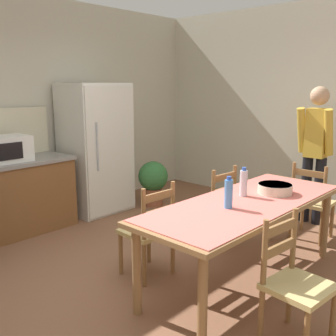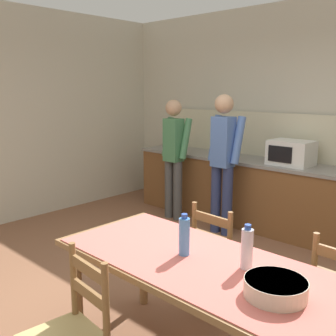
% 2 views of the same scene
% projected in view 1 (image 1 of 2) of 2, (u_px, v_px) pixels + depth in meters
% --- Properties ---
extents(ground_plane, '(8.32, 8.32, 0.00)m').
position_uv_depth(ground_plane, '(154.00, 290.00, 3.47)').
color(ground_plane, brown).
extents(wall_back, '(6.52, 0.12, 2.90)m').
position_uv_depth(wall_back, '(2.00, 111.00, 4.92)').
color(wall_back, beige).
rests_on(wall_back, ground).
extents(wall_right, '(0.12, 5.20, 2.90)m').
position_uv_depth(wall_right, '(316.00, 108.00, 5.51)').
color(wall_right, beige).
rests_on(wall_right, ground).
extents(refrigerator, '(0.84, 0.73, 1.80)m').
position_uv_depth(refrigerator, '(96.00, 148.00, 5.49)').
color(refrigerator, silver).
rests_on(refrigerator, ground).
extents(microwave, '(0.50, 0.39, 0.30)m').
position_uv_depth(microwave, '(6.00, 149.00, 4.56)').
color(microwave, white).
rests_on(microwave, kitchen_counter).
extents(dining_table, '(2.25, 0.88, 0.77)m').
position_uv_depth(dining_table, '(246.00, 209.00, 3.49)').
color(dining_table, olive).
rests_on(dining_table, ground).
extents(bottle_near_centre, '(0.07, 0.07, 0.27)m').
position_uv_depth(bottle_near_centre, '(229.00, 193.00, 3.24)').
color(bottle_near_centre, '#4C8ED6').
rests_on(bottle_near_centre, dining_table).
extents(bottle_off_centre, '(0.07, 0.07, 0.27)m').
position_uv_depth(bottle_off_centre, '(244.00, 183.00, 3.59)').
color(bottle_off_centre, silver).
rests_on(bottle_off_centre, dining_table).
extents(serving_bowl, '(0.32, 0.32, 0.09)m').
position_uv_depth(serving_bowl, '(275.00, 188.00, 3.70)').
color(serving_bowl, beige).
rests_on(serving_bowl, dining_table).
extents(chair_side_far_right, '(0.45, 0.43, 0.91)m').
position_uv_depth(chair_side_far_right, '(214.00, 207.00, 4.38)').
color(chair_side_far_right, olive).
rests_on(chair_side_far_right, ground).
extents(chair_head_end, '(0.41, 0.43, 0.91)m').
position_uv_depth(chair_head_end, '(311.00, 202.00, 4.54)').
color(chair_head_end, olive).
rests_on(chair_head_end, ground).
extents(chair_side_far_left, '(0.44, 0.42, 0.91)m').
position_uv_depth(chair_side_far_left, '(149.00, 231.00, 3.66)').
color(chair_side_far_left, olive).
rests_on(chair_side_far_left, ground).
extents(chair_side_near_left, '(0.46, 0.44, 0.91)m').
position_uv_depth(chair_side_near_left, '(294.00, 283.00, 2.70)').
color(chair_side_near_left, olive).
rests_on(chair_side_near_left, ground).
extents(person_by_table, '(0.31, 0.44, 1.76)m').
position_uv_depth(person_by_table, '(315.00, 148.00, 4.97)').
color(person_by_table, black).
rests_on(person_by_table, ground).
extents(potted_plant, '(0.44, 0.44, 0.67)m').
position_uv_depth(potted_plant, '(153.00, 180.00, 5.82)').
color(potted_plant, brown).
rests_on(potted_plant, ground).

